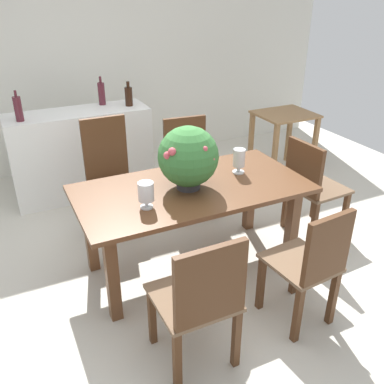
# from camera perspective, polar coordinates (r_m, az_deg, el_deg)

# --- Properties ---
(ground_plane) EXTENTS (7.04, 7.04, 0.00)m
(ground_plane) POSITION_cam_1_polar(r_m,az_deg,el_deg) (3.69, -0.40, -9.33)
(ground_plane) COLOR beige
(back_wall) EXTENTS (6.40, 0.10, 2.60)m
(back_wall) POSITION_cam_1_polar(r_m,az_deg,el_deg) (5.52, -12.62, 17.04)
(back_wall) COLOR silver
(back_wall) RESTS_ON ground
(dining_table) EXTENTS (1.79, 0.92, 0.74)m
(dining_table) POSITION_cam_1_polar(r_m,az_deg,el_deg) (3.31, 0.00, -0.95)
(dining_table) COLOR brown
(dining_table) RESTS_ON ground
(chair_near_left) EXTENTS (0.47, 0.48, 0.95)m
(chair_near_left) POSITION_cam_1_polar(r_m,az_deg,el_deg) (2.51, 1.19, -14.16)
(chair_near_left) COLOR #4C2D19
(chair_near_left) RESTS_ON ground
(chair_far_right) EXTENTS (0.52, 0.49, 0.96)m
(chair_far_right) POSITION_cam_1_polar(r_m,az_deg,el_deg) (4.29, -0.53, 4.34)
(chair_far_right) COLOR #4C2D19
(chair_far_right) RESTS_ON ground
(chair_far_left) EXTENTS (0.45, 0.40, 1.07)m
(chair_far_left) POSITION_cam_1_polar(r_m,az_deg,el_deg) (4.02, -11.14, 2.96)
(chair_far_left) COLOR #4C2D19
(chair_far_left) RESTS_ON ground
(chair_near_right) EXTENTS (0.44, 0.48, 0.92)m
(chair_near_right) POSITION_cam_1_polar(r_m,az_deg,el_deg) (2.91, 15.77, -9.25)
(chair_near_right) COLOR #4C2D19
(chair_near_right) RESTS_ON ground
(chair_foot_end) EXTENTS (0.48, 0.49, 0.93)m
(chair_foot_end) POSITION_cam_1_polar(r_m,az_deg,el_deg) (3.96, 15.75, 1.09)
(chair_foot_end) COLOR #4C2D19
(chair_foot_end) RESTS_ON ground
(flower_centerpiece) EXTENTS (0.46, 0.46, 0.49)m
(flower_centerpiece) POSITION_cam_1_polar(r_m,az_deg,el_deg) (3.14, -0.52, 4.72)
(flower_centerpiece) COLOR #333338
(flower_centerpiece) RESTS_ON dining_table
(crystal_vase_left) EXTENTS (0.10, 0.10, 0.21)m
(crystal_vase_left) POSITION_cam_1_polar(r_m,az_deg,el_deg) (3.47, 6.37, 4.45)
(crystal_vase_left) COLOR silver
(crystal_vase_left) RESTS_ON dining_table
(crystal_vase_center_near) EXTENTS (0.11, 0.11, 0.19)m
(crystal_vase_center_near) POSITION_cam_1_polar(r_m,az_deg,el_deg) (2.92, -6.24, -0.06)
(crystal_vase_center_near) COLOR silver
(crystal_vase_center_near) RESTS_ON dining_table
(wine_glass) EXTENTS (0.07, 0.07, 0.16)m
(wine_glass) POSITION_cam_1_polar(r_m,az_deg,el_deg) (3.56, 1.11, 5.11)
(wine_glass) COLOR silver
(wine_glass) RESTS_ON dining_table
(kitchen_counter) EXTENTS (1.48, 0.50, 0.94)m
(kitchen_counter) POSITION_cam_1_polar(r_m,az_deg,el_deg) (4.79, -14.64, 5.06)
(kitchen_counter) COLOR white
(kitchen_counter) RESTS_ON ground
(wine_bottle_amber) EXTENTS (0.08, 0.08, 0.26)m
(wine_bottle_amber) POSITION_cam_1_polar(r_m,az_deg,el_deg) (4.72, -8.55, 12.71)
(wine_bottle_amber) COLOR black
(wine_bottle_amber) RESTS_ON kitchen_counter
(wine_bottle_tall) EXTENTS (0.08, 0.08, 0.30)m
(wine_bottle_tall) POSITION_cam_1_polar(r_m,az_deg,el_deg) (4.45, -22.43, 10.37)
(wine_bottle_tall) COLOR #511E28
(wine_bottle_tall) RESTS_ON kitchen_counter
(wine_bottle_clear) EXTENTS (0.07, 0.07, 0.31)m
(wine_bottle_clear) POSITION_cam_1_polar(r_m,az_deg,el_deg) (4.82, -12.12, 12.91)
(wine_bottle_clear) COLOR #511E28
(wine_bottle_clear) RESTS_ON kitchen_counter
(side_table) EXTENTS (0.67, 0.58, 0.75)m
(side_table) POSITION_cam_1_polar(r_m,az_deg,el_deg) (5.28, 12.31, 8.56)
(side_table) COLOR olive
(side_table) RESTS_ON ground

